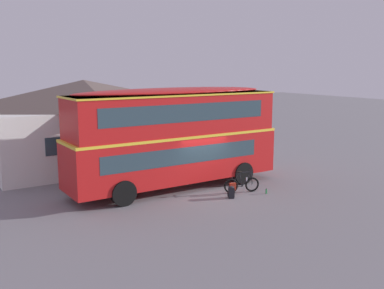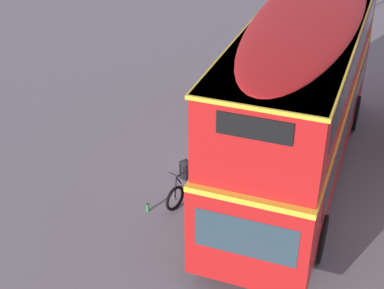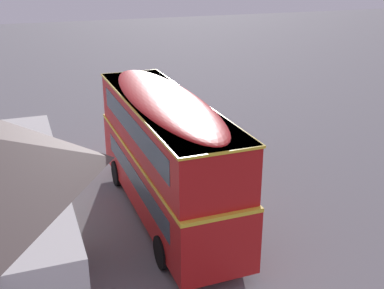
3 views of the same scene
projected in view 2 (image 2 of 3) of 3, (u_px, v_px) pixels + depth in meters
ground_plane at (242, 180)px, 15.62m from camera, size 120.00×120.00×0.00m
double_decker_bus at (303, 88)px, 14.55m from camera, size 10.45×2.90×4.79m
touring_bicycle at (189, 187)px, 14.71m from camera, size 1.67×0.63×1.01m
backpack_on_ground at (186, 169)px, 15.60m from camera, size 0.37×0.38×0.54m
water_bottle_green_metal at (148, 208)px, 14.37m from camera, size 0.07×0.07×0.24m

